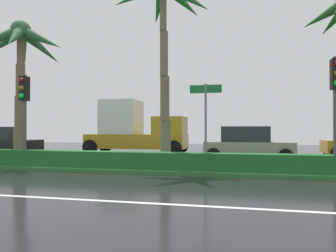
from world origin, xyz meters
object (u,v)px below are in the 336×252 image
object	(u,v)px
palm_tree_mid_left	(20,53)
palm_tree_centre_left	(164,9)
street_name_sign	(206,115)
car_in_traffic_second	(247,144)
traffic_signal_median_right	(336,93)
car_in_traffic_leading	(2,142)
traffic_signal_median_left	(24,103)
box_truck_lead	(136,130)

from	to	relation	value
palm_tree_mid_left	palm_tree_centre_left	bearing A→B (deg)	-2.64
palm_tree_mid_left	street_name_sign	bearing A→B (deg)	-10.55
palm_tree_centre_left	car_in_traffic_second	world-z (taller)	palm_tree_centre_left
palm_tree_mid_left	traffic_signal_median_right	size ratio (longest dim) A/B	1.72
car_in_traffic_leading	car_in_traffic_second	world-z (taller)	same
street_name_sign	traffic_signal_median_right	bearing A→B (deg)	-2.11
traffic_signal_median_left	street_name_sign	xyz separation A→B (m)	(7.11, 0.08, -0.53)
box_truck_lead	palm_tree_centre_left	bearing A→B (deg)	-63.57
car_in_traffic_second	box_truck_lead	bearing A→B (deg)	154.81
street_name_sign	palm_tree_centre_left	bearing A→B (deg)	144.38
box_truck_lead	car_in_traffic_second	bearing A→B (deg)	-25.19
traffic_signal_median_right	street_name_sign	xyz separation A→B (m)	(-4.08, 0.15, -0.62)
traffic_signal_median_left	traffic_signal_median_right	xyz separation A→B (m)	(11.20, -0.07, 0.09)
palm_tree_centre_left	car_in_traffic_leading	xyz separation A→B (m)	(-10.83, 3.97, -5.56)
car_in_traffic_second	car_in_traffic_leading	bearing A→B (deg)	-179.59
palm_tree_centre_left	traffic_signal_median_right	bearing A→B (deg)	-13.74
car_in_traffic_second	palm_tree_mid_left	bearing A→B (deg)	-159.60
palm_tree_centre_left	traffic_signal_median_left	bearing A→B (deg)	-165.53
street_name_sign	palm_tree_mid_left	bearing A→B (deg)	169.45
palm_tree_mid_left	traffic_signal_median_right	world-z (taller)	palm_tree_mid_left
box_truck_lead	traffic_signal_median_right	bearing A→B (deg)	-42.65
traffic_signal_median_left	street_name_sign	bearing A→B (deg)	0.68
palm_tree_mid_left	box_truck_lead	bearing A→B (deg)	65.85
traffic_signal_median_right	car_in_traffic_leading	world-z (taller)	traffic_signal_median_right
traffic_signal_median_right	box_truck_lead	world-z (taller)	traffic_signal_median_right
traffic_signal_median_left	traffic_signal_median_right	distance (m)	11.20
traffic_signal_median_right	car_in_traffic_second	bearing A→B (deg)	115.09
car_in_traffic_leading	palm_tree_centre_left	bearing A→B (deg)	-20.12
traffic_signal_median_right	car_in_traffic_leading	bearing A→B (deg)	162.07
palm_tree_centre_left	traffic_signal_median_left	xyz separation A→B (m)	(-5.32, -1.37, -3.77)
street_name_sign	box_truck_lead	bearing A→B (deg)	122.26
street_name_sign	car_in_traffic_leading	distance (m)	13.73
traffic_signal_median_right	street_name_sign	distance (m)	4.13
palm_tree_centre_left	traffic_signal_median_left	distance (m)	6.66
palm_tree_centre_left	box_truck_lead	distance (m)	9.52
palm_tree_centre_left	box_truck_lead	xyz separation A→B (m)	(-3.65, 7.34, -4.84)
box_truck_lead	car_in_traffic_second	size ratio (longest dim) A/B	1.49
palm_tree_mid_left	car_in_traffic_second	distance (m)	11.58
traffic_signal_median_right	box_truck_lead	distance (m)	13.01
palm_tree_mid_left	car_in_traffic_leading	xyz separation A→B (m)	(-4.03, 3.65, -4.23)
palm_tree_mid_left	traffic_signal_median_left	bearing A→B (deg)	-48.68
traffic_signal_median_right	palm_tree_mid_left	bearing A→B (deg)	172.14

